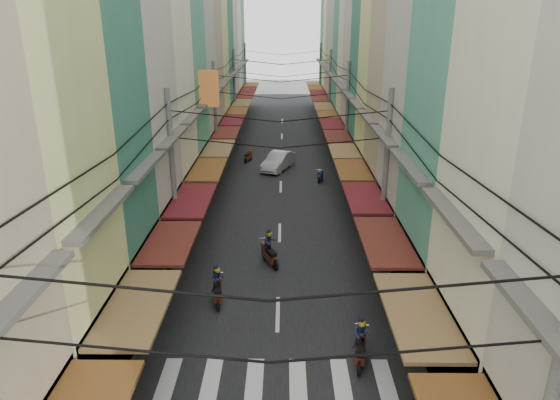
# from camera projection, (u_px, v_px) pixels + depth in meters

# --- Properties ---
(ground) EXTENTS (160.00, 160.00, 0.00)m
(ground) POSITION_uv_depth(u_px,v_px,m) (278.00, 289.00, 21.60)
(ground) COLOR slate
(ground) RESTS_ON ground
(road) EXTENTS (10.00, 80.00, 0.02)m
(road) POSITION_uv_depth(u_px,v_px,m) (281.00, 163.00, 40.40)
(road) COLOR black
(road) RESTS_ON ground
(sidewalk_left) EXTENTS (3.00, 80.00, 0.06)m
(sidewalk_left) POSITION_uv_depth(u_px,v_px,m) (201.00, 163.00, 40.45)
(sidewalk_left) COLOR slate
(sidewalk_left) RESTS_ON ground
(sidewalk_right) EXTENTS (3.00, 80.00, 0.06)m
(sidewalk_right) POSITION_uv_depth(u_px,v_px,m) (361.00, 163.00, 40.34)
(sidewalk_right) COLOR slate
(sidewalk_right) RESTS_ON ground
(crosswalk) EXTENTS (7.55, 2.40, 0.01)m
(crosswalk) POSITION_uv_depth(u_px,v_px,m) (276.00, 383.00, 15.95)
(crosswalk) COLOR silver
(crosswalk) RESTS_ON ground
(building_row_left) EXTENTS (7.80, 67.67, 23.70)m
(building_row_left) POSITION_uv_depth(u_px,v_px,m) (165.00, 38.00, 33.91)
(building_row_left) COLOR #BCB5AC
(building_row_left) RESTS_ON ground
(building_row_right) EXTENTS (7.80, 68.98, 22.59)m
(building_row_right) POSITION_uv_depth(u_px,v_px,m) (398.00, 44.00, 33.79)
(building_row_right) COLOR #387D66
(building_row_right) RESTS_ON ground
(utility_poles) EXTENTS (10.20, 66.13, 8.20)m
(utility_poles) POSITION_uv_depth(u_px,v_px,m) (281.00, 89.00, 33.47)
(utility_poles) COLOR gray
(utility_poles) RESTS_ON ground
(white_car) EXTENTS (5.08, 3.43, 1.67)m
(white_car) POSITION_uv_depth(u_px,v_px,m) (278.00, 169.00, 38.82)
(white_car) COLOR silver
(white_car) RESTS_ON ground
(bicycle) EXTENTS (1.66, 0.65, 1.13)m
(bicycle) POSITION_uv_depth(u_px,v_px,m) (397.00, 261.00, 24.03)
(bicycle) COLOR black
(bicycle) RESTS_ON ground
(moving_scooters) EXTENTS (5.94, 27.10, 1.79)m
(moving_scooters) POSITION_uv_depth(u_px,v_px,m) (280.00, 252.00, 23.85)
(moving_scooters) COLOR black
(moving_scooters) RESTS_ON ground
(parked_scooters) EXTENTS (13.28, 14.66, 1.00)m
(parked_scooters) POSITION_uv_depth(u_px,v_px,m) (391.00, 318.00, 18.64)
(parked_scooters) COLOR black
(parked_scooters) RESTS_ON ground
(pedestrians) EXTENTS (12.65, 26.83, 2.18)m
(pedestrians) POSITION_uv_depth(u_px,v_px,m) (190.00, 248.00, 23.01)
(pedestrians) COLOR black
(pedestrians) RESTS_ON ground
(market_umbrella) EXTENTS (2.45, 2.45, 2.59)m
(market_umbrella) POSITION_uv_depth(u_px,v_px,m) (535.00, 358.00, 13.62)
(market_umbrella) COLOR #B2B2B7
(market_umbrella) RESTS_ON ground
(traffic_sign) EXTENTS (0.10, 0.58, 2.64)m
(traffic_sign) POSITION_uv_depth(u_px,v_px,m) (445.00, 317.00, 16.15)
(traffic_sign) COLOR gray
(traffic_sign) RESTS_ON ground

